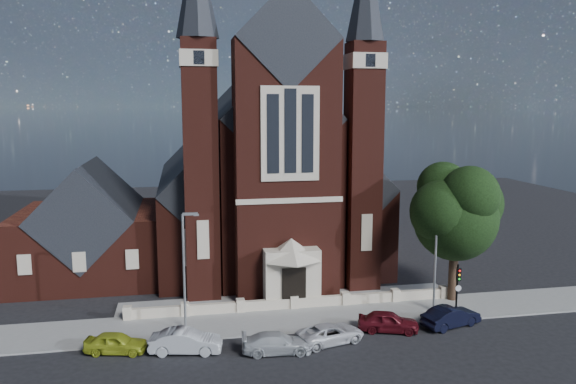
# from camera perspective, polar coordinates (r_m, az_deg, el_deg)

# --- Properties ---
(ground) EXTENTS (120.00, 120.00, 0.00)m
(ground) POSITION_cam_1_polar(r_m,az_deg,el_deg) (50.74, -1.34, -8.52)
(ground) COLOR black
(ground) RESTS_ON ground
(pavement_strip) EXTENTS (60.00, 5.00, 0.12)m
(pavement_strip) POSITION_cam_1_polar(r_m,az_deg,el_deg) (41.00, 1.17, -12.77)
(pavement_strip) COLOR slate
(pavement_strip) RESTS_ON ground
(forecourt_paving) EXTENTS (26.00, 3.00, 0.14)m
(forecourt_paving) POSITION_cam_1_polar(r_m,az_deg,el_deg) (44.67, 0.08, -10.94)
(forecourt_paving) COLOR slate
(forecourt_paving) RESTS_ON ground
(forecourt_wall) EXTENTS (24.00, 0.40, 0.90)m
(forecourt_wall) POSITION_cam_1_polar(r_m,az_deg,el_deg) (42.83, 0.60, -11.82)
(forecourt_wall) COLOR #C1B19A
(forecourt_wall) RESTS_ON ground
(church) EXTENTS (20.01, 34.90, 29.20)m
(church) POSITION_cam_1_polar(r_m,az_deg,el_deg) (56.74, -2.71, 1.77)
(church) COLOR #451912
(church) RESTS_ON ground
(parish_hall) EXTENTS (12.00, 12.20, 10.24)m
(parish_hall) POSITION_cam_1_polar(r_m,az_deg,el_deg) (52.59, -19.43, -3.88)
(parish_hall) COLOR #451912
(parish_hall) RESTS_ON ground
(street_tree) EXTENTS (6.40, 6.60, 10.70)m
(street_tree) POSITION_cam_1_polar(r_m,az_deg,el_deg) (44.43, 16.97, -2.13)
(street_tree) COLOR black
(street_tree) RESTS_ON ground
(street_lamp_left) EXTENTS (1.16, 0.22, 8.09)m
(street_lamp_left) POSITION_cam_1_polar(r_m,az_deg,el_deg) (38.25, -10.41, -7.24)
(street_lamp_left) COLOR gray
(street_lamp_left) RESTS_ON ground
(street_lamp_right) EXTENTS (1.16, 0.22, 8.09)m
(street_lamp_right) POSITION_cam_1_polar(r_m,az_deg,el_deg) (42.33, 14.89, -5.84)
(street_lamp_right) COLOR gray
(street_lamp_right) RESTS_ON ground
(traffic_signal) EXTENTS (0.28, 0.42, 4.00)m
(traffic_signal) POSITION_cam_1_polar(r_m,az_deg,el_deg) (41.93, 16.86, -8.93)
(traffic_signal) COLOR black
(traffic_signal) RESTS_ON ground
(car_lime_van) EXTENTS (4.01, 2.28, 1.29)m
(car_lime_van) POSITION_cam_1_polar(r_m,az_deg,el_deg) (37.16, -17.08, -14.43)
(car_lime_van) COLOR #9FAD22
(car_lime_van) RESTS_ON ground
(car_silver_a) EXTENTS (4.60, 2.25, 1.45)m
(car_silver_a) POSITION_cam_1_polar(r_m,az_deg,el_deg) (36.17, -10.35, -14.70)
(car_silver_a) COLOR #B6BABE
(car_silver_a) RESTS_ON ground
(car_silver_b) EXTENTS (4.46, 2.14, 1.25)m
(car_silver_b) POSITION_cam_1_polar(r_m,az_deg,el_deg) (35.65, -1.13, -15.09)
(car_silver_b) COLOR #B2B7BA
(car_silver_b) RESTS_ON ground
(car_white_suv) EXTENTS (4.81, 3.14, 1.23)m
(car_white_suv) POSITION_cam_1_polar(r_m,az_deg,el_deg) (37.13, 4.34, -14.13)
(car_white_suv) COLOR silver
(car_white_suv) RESTS_ON ground
(car_dark_red) EXTENTS (4.37, 2.83, 1.38)m
(car_dark_red) POSITION_cam_1_polar(r_m,az_deg,el_deg) (39.28, 10.15, -12.81)
(car_dark_red) COLOR #530E16
(car_dark_red) RESTS_ON ground
(car_navy) EXTENTS (4.56, 2.72, 1.42)m
(car_navy) POSITION_cam_1_polar(r_m,az_deg,el_deg) (41.03, 16.22, -12.05)
(car_navy) COLOR black
(car_navy) RESTS_ON ground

